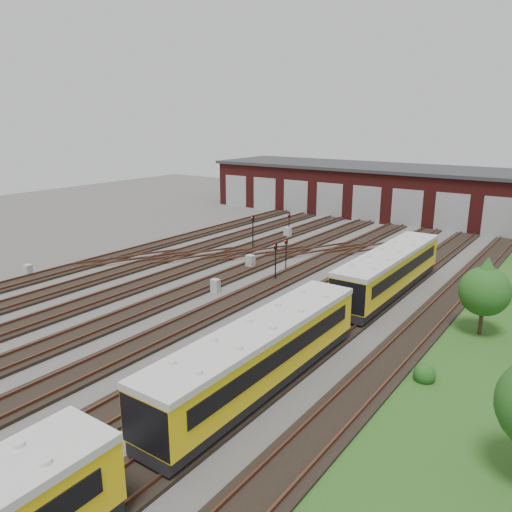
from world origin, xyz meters
The scene contains 16 objects.
ground centered at (0.00, 0.00, 0.00)m, with size 120.00×120.00×0.00m, color #454240.
track_network centered at (-0.17, 0.59, 0.11)m, with size 30.40×70.00×0.33m.
maintenance_shed centered at (-0.01, 39.97, 3.20)m, with size 51.00×12.50×6.35m.
metro_train centered at (10.00, -5.53, 1.83)m, with size 2.61×46.16×2.92m.
signal_mast_0 centered at (-5.67, 15.54, 2.11)m, with size 0.32×0.31×3.27m.
signal_mast_1 centered at (-5.22, 21.43, 1.72)m, with size 0.24×0.22×2.67m.
signal_mast_2 centered at (0.84, 11.22, 1.76)m, with size 0.26×0.24×2.73m.
signal_mast_3 centered at (1.65, 8.41, 1.96)m, with size 0.29×0.28×3.04m.
relay_cabinet_0 centered at (-15.00, -2.23, 0.51)m, with size 0.61×0.51×1.02m, color #B4B6BA.
relay_cabinet_1 centered at (-5.29, 21.30, 0.57)m, with size 0.68×0.57×1.13m, color #B4B6BA.
relay_cabinet_2 centered at (-0.48, 3.69, 0.49)m, with size 0.59×0.49×0.98m, color #B4B6BA.
relay_cabinet_3 centered at (-2.01, 10.11, 0.56)m, with size 0.67×0.56×1.12m, color #B4B6BA.
relay_cabinet_4 centered at (9.38, 19.65, 0.55)m, with size 0.66×0.55×1.11m, color #B4B6BA.
tree_3 centered at (16.94, 6.97, 3.04)m, with size 2.86×2.86×4.74m.
bush_0 centered at (16.00, -0.32, 0.53)m, with size 1.07×1.07×1.07m, color #154C16.
bush_1 centered at (16.91, 13.95, 0.62)m, with size 1.23×1.23×1.23m, color #154C16.
Camera 1 is at (21.95, -22.62, 12.26)m, focal length 35.00 mm.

